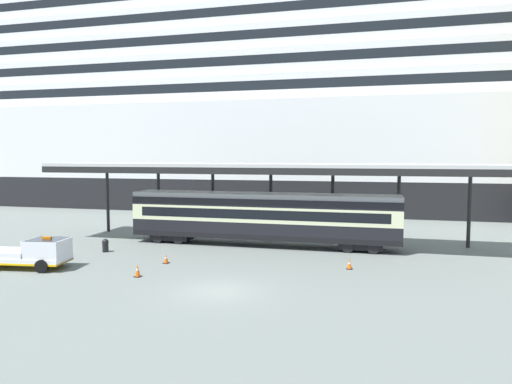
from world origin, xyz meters
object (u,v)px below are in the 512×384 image
cruise_ship (336,102)px  service_truck (33,253)px  traffic_cone_mid (349,264)px  traffic_cone_near (166,259)px  traffic_cone_far (138,271)px  quay_bollard (105,245)px  train_carriage (262,216)px

cruise_ship → service_truck: 47.39m
service_truck → traffic_cone_mid: bearing=13.6°
traffic_cone_near → traffic_cone_far: traffic_cone_far is taller
service_truck → traffic_cone_mid: service_truck is taller
cruise_ship → traffic_cone_near: bearing=-101.2°
service_truck → quay_bollard: size_ratio=5.64×
service_truck → cruise_ship: bearing=70.4°
traffic_cone_near → traffic_cone_mid: (11.71, 1.40, 0.01)m
cruise_ship → train_carriage: cruise_ship is taller
service_truck → traffic_cone_mid: (19.15, 4.63, -0.67)m
cruise_ship → traffic_cone_near: cruise_ship is taller
traffic_cone_mid → quay_bollard: quay_bollard is taller
train_carriage → traffic_cone_far: (-4.89, -10.81, -1.93)m
traffic_cone_mid → cruise_ship: bearing=95.8°
traffic_cone_near → traffic_cone_mid: traffic_cone_mid is taller
traffic_cone_mid → traffic_cone_far: traffic_cone_far is taller
cruise_ship → traffic_cone_near: size_ratio=248.05×
cruise_ship → quay_bollard: size_ratio=161.06×
traffic_cone_mid → quay_bollard: size_ratio=0.67×
cruise_ship → train_carriage: (-3.06, -32.20, -12.29)m
service_truck → traffic_cone_mid: size_ratio=8.37×
cruise_ship → traffic_cone_far: 45.99m
traffic_cone_near → quay_bollard: 6.24m
cruise_ship → traffic_cone_near: 42.75m
traffic_cone_far → quay_bollard: size_ratio=0.78×
traffic_cone_near → traffic_cone_far: 3.48m
service_truck → traffic_cone_near: (7.44, 3.23, -0.68)m
traffic_cone_near → traffic_cone_mid: 11.79m
train_carriage → traffic_cone_near: 8.95m
service_truck → traffic_cone_far: service_truck is taller
traffic_cone_near → quay_bollard: bearing=159.6°
cruise_ship → traffic_cone_mid: cruise_ship is taller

